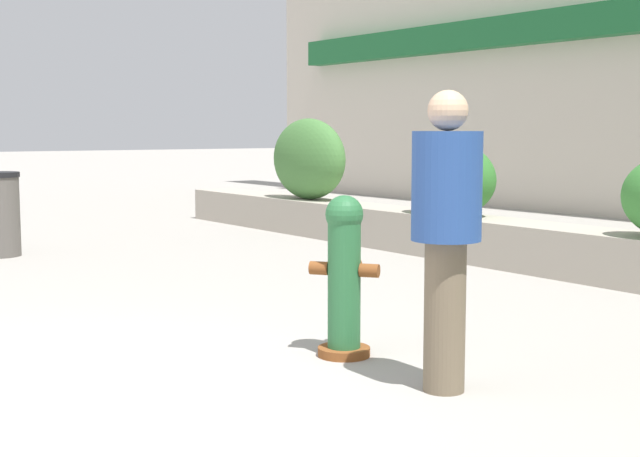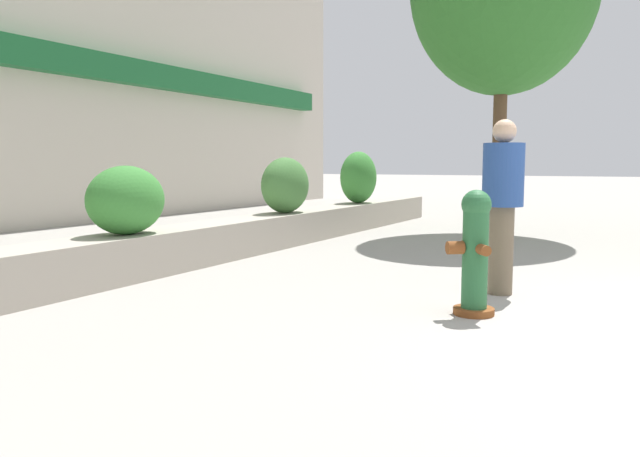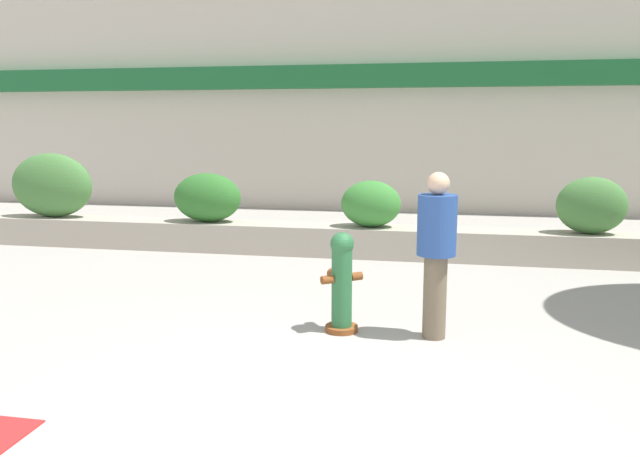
{
  "view_description": "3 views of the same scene",
  "coord_description": "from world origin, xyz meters",
  "px_view_note": "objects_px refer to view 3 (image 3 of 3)",
  "views": [
    {
      "loc": [
        4.59,
        -1.44,
        1.5
      ],
      "look_at": [
        -0.72,
        2.35,
        0.78
      ],
      "focal_mm": 50.0,
      "sensor_mm": 36.0,
      "label": 1
    },
    {
      "loc": [
        -5.36,
        0.77,
        1.31
      ],
      "look_at": [
        -0.13,
        3.56,
        0.68
      ],
      "focal_mm": 35.0,
      "sensor_mm": 36.0,
      "label": 2
    },
    {
      "loc": [
        0.95,
        -4.28,
        2.2
      ],
      "look_at": [
        -0.61,
        3.66,
        0.84
      ],
      "focal_mm": 35.0,
      "sensor_mm": 36.0,
      "label": 3
    }
  ],
  "objects_px": {
    "hedge_bush_2": "(371,204)",
    "hedge_bush_3": "(592,205)",
    "hedge_bush_0": "(52,185)",
    "fire_hydrant": "(342,281)",
    "pedestrian": "(436,245)",
    "hedge_bush_1": "(207,198)"
  },
  "relations": [
    {
      "from": "hedge_bush_0",
      "to": "fire_hydrant",
      "type": "height_order",
      "value": "hedge_bush_0"
    },
    {
      "from": "hedge_bush_0",
      "to": "hedge_bush_1",
      "type": "relative_size",
      "value": 1.31
    },
    {
      "from": "hedge_bush_0",
      "to": "fire_hydrant",
      "type": "bearing_deg",
      "value": -32.92
    },
    {
      "from": "hedge_bush_0",
      "to": "fire_hydrant",
      "type": "relative_size",
      "value": 1.48
    },
    {
      "from": "fire_hydrant",
      "to": "pedestrian",
      "type": "xyz_separation_m",
      "value": [
        0.98,
        -0.02,
        0.44
      ]
    },
    {
      "from": "hedge_bush_2",
      "to": "hedge_bush_3",
      "type": "height_order",
      "value": "hedge_bush_3"
    },
    {
      "from": "pedestrian",
      "to": "hedge_bush_0",
      "type": "bearing_deg",
      "value": 150.78
    },
    {
      "from": "hedge_bush_2",
      "to": "hedge_bush_0",
      "type": "bearing_deg",
      "value": 180.0
    },
    {
      "from": "hedge_bush_3",
      "to": "hedge_bush_1",
      "type": "bearing_deg",
      "value": 180.0
    },
    {
      "from": "hedge_bush_0",
      "to": "fire_hydrant",
      "type": "xyz_separation_m",
      "value": [
        6.04,
        -3.91,
        -0.54
      ]
    },
    {
      "from": "hedge_bush_2",
      "to": "fire_hydrant",
      "type": "xyz_separation_m",
      "value": [
        0.14,
        -3.91,
        -0.34
      ]
    },
    {
      "from": "hedge_bush_0",
      "to": "hedge_bush_2",
      "type": "distance_m",
      "value": 5.91
    },
    {
      "from": "fire_hydrant",
      "to": "hedge_bush_0",
      "type": "bearing_deg",
      "value": 147.08
    },
    {
      "from": "hedge_bush_1",
      "to": "hedge_bush_3",
      "type": "height_order",
      "value": "hedge_bush_3"
    },
    {
      "from": "hedge_bush_3",
      "to": "pedestrian",
      "type": "relative_size",
      "value": 0.62
    },
    {
      "from": "hedge_bush_0",
      "to": "hedge_bush_2",
      "type": "relative_size",
      "value": 1.6
    },
    {
      "from": "hedge_bush_2",
      "to": "fire_hydrant",
      "type": "distance_m",
      "value": 3.93
    },
    {
      "from": "hedge_bush_2",
      "to": "pedestrian",
      "type": "relative_size",
      "value": 0.58
    },
    {
      "from": "hedge_bush_0",
      "to": "pedestrian",
      "type": "distance_m",
      "value": 8.04
    },
    {
      "from": "hedge_bush_2",
      "to": "pedestrian",
      "type": "bearing_deg",
      "value": -74.14
    },
    {
      "from": "hedge_bush_0",
      "to": "fire_hydrant",
      "type": "distance_m",
      "value": 7.21
    },
    {
      "from": "hedge_bush_1",
      "to": "hedge_bush_2",
      "type": "distance_m",
      "value": 2.88
    }
  ]
}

